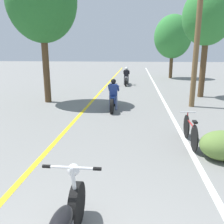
% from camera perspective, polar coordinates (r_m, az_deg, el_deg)
% --- Properties ---
extents(lane_stripe_center, '(0.14, 48.00, 0.01)m').
position_cam_1_polar(lane_stripe_center, '(14.65, -3.14, 4.49)').
color(lane_stripe_center, yellow).
rests_on(lane_stripe_center, ground).
extents(lane_stripe_edge, '(0.14, 48.00, 0.01)m').
position_cam_1_polar(lane_stripe_edge, '(14.55, 11.50, 4.15)').
color(lane_stripe_edge, white).
rests_on(lane_stripe_edge, ground).
extents(utility_pole, '(1.10, 0.24, 6.45)m').
position_cam_1_polar(utility_pole, '(11.51, 19.92, 17.56)').
color(utility_pole, brown).
rests_on(utility_pole, ground).
extents(roadside_tree_right_near, '(2.64, 2.38, 5.85)m').
position_cam_1_polar(roadside_tree_right_near, '(14.36, 22.03, 20.46)').
color(roadside_tree_right_near, '#513A23').
rests_on(roadside_tree_right_near, ground).
extents(roadside_tree_right_far, '(3.45, 3.10, 5.83)m').
position_cam_1_polar(roadside_tree_right_far, '(23.85, 14.41, 17.12)').
color(roadside_tree_right_far, '#513A23').
rests_on(roadside_tree_right_far, ground).
extents(roadside_tree_left, '(3.31, 2.98, 6.71)m').
position_cam_1_polar(roadside_tree_left, '(12.56, -16.59, 24.19)').
color(roadside_tree_left, '#513A23').
rests_on(roadside_tree_left, ground).
extents(roadside_bush, '(1.10, 0.88, 0.70)m').
position_cam_1_polar(roadside_bush, '(6.25, 25.21, -7.30)').
color(roadside_bush, '#5B7A38').
rests_on(roadside_bush, ground).
extents(motorcycle_rider_lead, '(0.50, 2.02, 1.36)m').
position_cam_1_polar(motorcycle_rider_lead, '(10.47, 0.34, 3.39)').
color(motorcycle_rider_lead, black).
rests_on(motorcycle_rider_lead, ground).
extents(motorcycle_rider_far, '(0.50, 2.15, 1.37)m').
position_cam_1_polar(motorcycle_rider_far, '(18.43, 3.46, 8.15)').
color(motorcycle_rider_far, black).
rests_on(motorcycle_rider_far, ground).
extents(bicycle_parked, '(0.44, 1.70, 0.81)m').
position_cam_1_polar(bicycle_parked, '(6.92, 18.30, -4.37)').
color(bicycle_parked, black).
rests_on(bicycle_parked, ground).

